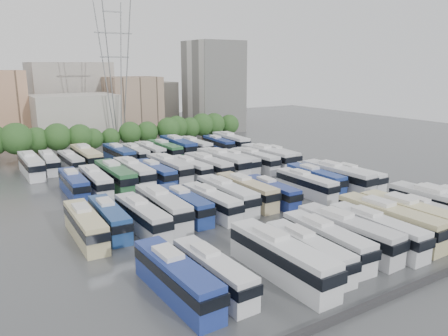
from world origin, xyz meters
TOP-DOWN VIEW (x-y plane):
  - ground at (0.00, 0.00)m, footprint 220.00×220.00m
  - parapet at (0.00, -33.00)m, footprint 56.00×0.50m
  - tree_line at (-1.79, 42.13)m, footprint 65.01×7.81m
  - city_buildings at (-7.46, 71.86)m, footprint 102.00×35.00m
  - apartment_tower at (34.00, 58.00)m, footprint 14.00×14.00m
  - electricity_pylon at (2.00, 50.00)m, footprint 9.00×6.91m
  - bus_r0_s1 at (-18.24, -23.07)m, footprint 2.97×12.17m
  - bus_r0_s2 at (-14.86, -23.46)m, footprint 2.62×11.04m
  - bus_r0_s4 at (-8.40, -25.00)m, footprint 2.92×13.16m
  - bus_r0_s5 at (-4.82, -24.77)m, footprint 2.96×11.32m
  - bus_r0_s6 at (-1.54, -23.93)m, footprint 3.14×11.85m
  - bus_r0_s7 at (1.61, -23.90)m, footprint 3.30×12.71m
  - bus_r0_s8 at (5.01, -24.89)m, footprint 2.84×12.12m
  - bus_r0_s9 at (8.26, -24.09)m, footprint 3.06×13.29m
  - bus_r0_s10 at (11.36, -24.83)m, footprint 3.01×13.33m
  - bus_r0_s11 at (14.88, -24.26)m, footprint 2.49×11.01m
  - bus_r0_s12 at (18.01, -24.32)m, footprint 3.50×13.70m
  - bus_r1_s0 at (-21.37, -6.27)m, footprint 2.95×11.78m
  - bus_r1_s1 at (-18.27, -5.08)m, footprint 2.99×11.34m
  - bus_r1_s2 at (-14.87, -6.99)m, footprint 2.80×11.81m
  - bus_r1_s3 at (-11.46, -5.32)m, footprint 3.07×12.67m
  - bus_r1_s4 at (-8.36, -5.38)m, footprint 2.53×11.48m
  - bus_r1_s5 at (-5.01, -6.44)m, footprint 2.90×11.47m
  - bus_r1_s6 at (-1.80, -5.24)m, footprint 2.72×12.38m
  - bus_r1_s7 at (1.75, -4.90)m, footprint 2.80×12.19m
  - bus_r1_s8 at (4.95, -6.67)m, footprint 2.63×10.89m
  - bus_r1_s10 at (11.66, -6.51)m, footprint 2.58×11.40m
  - bus_r1_s11 at (15.03, -4.99)m, footprint 2.86×11.69m
  - bus_r1_s12 at (18.22, -6.63)m, footprint 3.36×13.25m
  - bus_r1_s13 at (21.54, -7.07)m, footprint 2.82×11.22m
  - bus_r2_s1 at (-18.12, 12.41)m, footprint 2.91×11.57m
  - bus_r2_s2 at (-14.95, 11.91)m, footprint 3.04×11.93m
  - bus_r2_s3 at (-11.61, 12.49)m, footprint 2.89×13.12m
  - bus_r2_s4 at (-8.18, 13.30)m, footprint 2.90×12.85m
  - bus_r2_s5 at (-5.08, 11.70)m, footprint 2.92×11.78m
  - bus_r2_s6 at (-1.77, 13.36)m, footprint 3.15×12.84m
  - bus_r2_s7 at (1.61, 12.00)m, footprint 3.01×11.42m
  - bus_r2_s8 at (4.78, 11.20)m, footprint 3.21×12.46m
  - bus_r2_s9 at (8.26, 11.88)m, footprint 3.49×13.62m
  - bus_r2_s10 at (11.58, 12.07)m, footprint 2.69×11.67m
  - bus_r2_s11 at (14.95, 11.14)m, footprint 3.11×12.11m
  - bus_r2_s12 at (18.22, 11.50)m, footprint 3.46×13.30m
  - bus_r2_s13 at (21.56, 12.11)m, footprint 2.76×11.32m
  - bus_r3_s0 at (-21.56, 28.84)m, footprint 2.76×12.57m
  - bus_r3_s1 at (-18.16, 30.61)m, footprint 2.99×11.27m
  - bus_r3_s2 at (-14.61, 29.02)m, footprint 2.67×10.94m
  - bus_r3_s3 at (-11.47, 29.95)m, footprint 2.90×13.23m
  - bus_r3_s5 at (-5.10, 29.59)m, footprint 2.96×12.12m
  - bus_r3_s6 at (-1.68, 29.62)m, footprint 2.57×11.10m
  - bus_r3_s7 at (1.60, 29.78)m, footprint 2.67×11.29m
  - bus_r3_s8 at (4.80, 29.28)m, footprint 2.89×12.04m
  - bus_r3_s9 at (8.22, 30.02)m, footprint 3.32×13.58m
  - bus_r3_s10 at (11.61, 29.25)m, footprint 3.12×12.27m
  - bus_r3_s12 at (18.13, 29.56)m, footprint 2.96×11.26m
  - bus_r3_s13 at (21.32, 29.30)m, footprint 3.45×13.05m

SIDE VIEW (x-z plane):
  - ground at x=0.00m, z-range 0.00..0.00m
  - parapet at x=0.00m, z-range 0.00..0.50m
  - bus_r1_s8 at x=4.95m, z-range -0.03..3.37m
  - bus_r3_s2 at x=-14.61m, z-range -0.03..3.38m
  - bus_r0_s11 at x=14.88m, z-range -0.03..3.42m
  - bus_r0_s2 at x=-14.86m, z-range -0.03..3.42m
  - bus_r3_s6 at x=-1.68m, z-range -0.03..3.44m
  - bus_r1_s13 at x=21.54m, z-range -0.03..3.47m
  - bus_r3_s12 at x=18.13m, z-range -0.03..3.47m
  - bus_r3_s1 at x=-18.16m, z-range -0.03..3.47m
  - bus_r0_s5 at x=-4.82m, z-range -0.03..3.49m
  - bus_r1_s1 at x=-18.27m, z-range -0.03..3.49m
  - bus_r3_s7 at x=1.60m, z-range -0.03..3.50m
  - bus_r2_s13 at x=21.56m, z-range -0.03..3.50m
  - bus_r2_s7 at x=1.61m, z-range -0.03..3.52m
  - bus_r1_s10 at x=11.66m, z-range -0.03..3.54m
  - bus_r1_s5 at x=-5.01m, z-range -0.03..3.54m
  - bus_r1_s4 at x=-8.36m, z-range -0.03..3.57m
  - bus_r2_s1 at x=-18.12m, z-range -0.03..3.57m
  - bus_r1_s11 at x=15.03m, z-range -0.03..3.61m
  - bus_r2_s10 at x=11.58m, z-range -0.03..3.62m
  - bus_r1_s0 at x=-21.37m, z-range -0.03..3.64m
  - bus_r2_s5 at x=-5.08m, z-range -0.03..3.64m
  - bus_r0_s6 at x=-1.54m, z-range -0.03..3.65m
  - bus_r1_s2 at x=-14.87m, z-range -0.03..3.66m
  - bus_r2_s2 at x=-14.95m, z-range -0.03..3.68m
  - bus_r3_s8 at x=4.80m, z-range -0.03..3.72m
  - bus_r2_s11 at x=14.95m, z-range -0.03..3.74m
  - bus_r3_s5 at x=-5.10m, z-range -0.03..3.75m
  - bus_r0_s8 at x=5.01m, z-range -0.03..3.75m
  - bus_r0_s1 at x=-18.24m, z-range -0.03..3.76m
  - bus_r1_s7 at x=1.75m, z-range -0.03..3.78m
  - bus_r3_s10 at x=11.61m, z-range -0.03..3.79m
  - bus_r2_s8 at x=4.78m, z-range -0.04..3.84m
  - bus_r1_s6 at x=-1.80m, z-range -0.04..3.85m
  - bus_r3_s0 at x=-21.56m, z-range -0.04..3.91m
  - bus_r0_s7 at x=1.61m, z-range -0.04..3.92m
  - bus_r1_s3 at x=-11.46m, z-range -0.04..3.92m
  - bus_r2_s6 at x=-1.77m, z-range -0.04..3.97m
  - bus_r2_s4 at x=-8.18m, z-range -0.04..3.99m
  - bus_r3_s13 at x=21.32m, z-range -0.04..4.02m
  - bus_r2_s3 at x=-11.61m, z-range -0.04..4.08m
  - bus_r1_s12 at x=18.22m, z-range -0.04..4.09m
  - bus_r0_s4 at x=-8.40m, z-range -0.04..4.09m
  - bus_r2_s12 at x=18.22m, z-range -0.04..4.10m
  - bus_r3_s3 at x=-11.47m, z-range -0.04..4.11m
  - bus_r0_s9 at x=8.26m, z-range -0.04..4.12m
  - bus_r0_s10 at x=11.36m, z-range -0.04..4.14m
  - bus_r3_s9 at x=8.22m, z-range -0.04..4.20m
  - bus_r2_s9 at x=8.26m, z-range -0.04..4.20m
  - bus_r0_s12 at x=18.01m, z-range -0.04..4.23m
  - tree_line at x=-1.79m, z-range 0.23..8.38m
  - city_buildings at x=-7.46m, z-range -2.13..17.87m
  - apartment_tower at x=34.00m, z-range 0.00..26.00m
  - electricity_pylon at x=2.00m, z-range 1.75..35.57m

